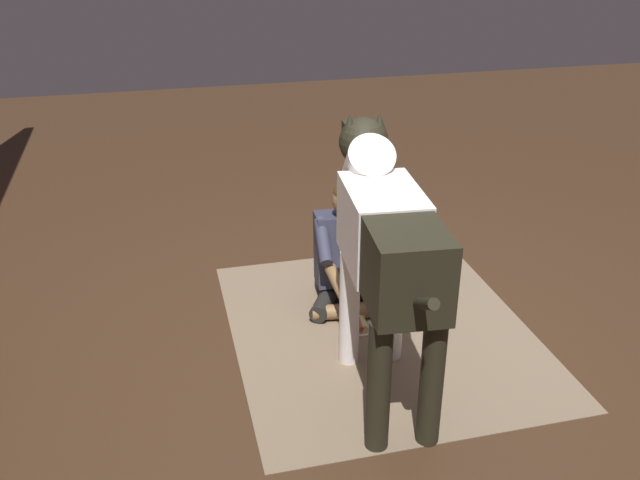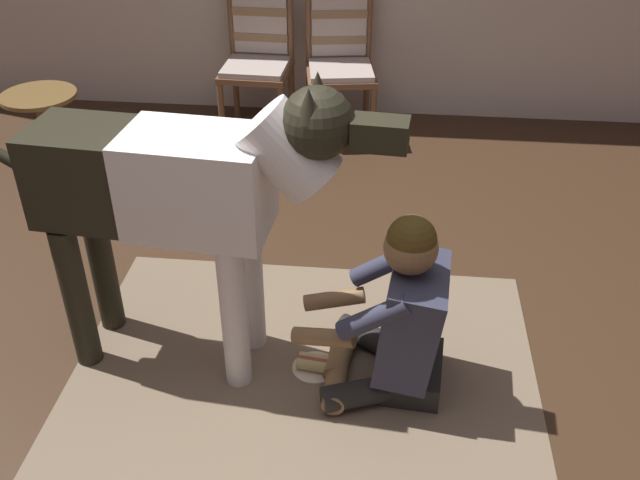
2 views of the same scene
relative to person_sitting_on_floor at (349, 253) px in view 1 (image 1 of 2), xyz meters
The scene contains 5 objects.
ground_plane 0.61m from the person_sitting_on_floor, behind, with size 13.20×13.20×0.00m, color #3C2718.
area_rug 0.52m from the person_sitting_on_floor, 166.91° to the right, with size 2.00×1.74×0.01m, color #77644E.
person_sitting_on_floor is the anchor object (origin of this frame).
large_dog 1.00m from the person_sitting_on_floor, behind, with size 1.63×0.42×1.33m.
hot_dog_on_plate 0.46m from the person_sitting_on_floor, behind, with size 0.20×0.20×0.06m.
Camera 1 is at (-3.20, 1.18, 2.29)m, focal length 38.77 mm.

